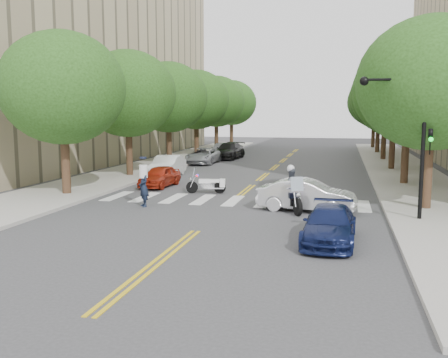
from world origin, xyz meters
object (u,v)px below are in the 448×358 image
(sedan_blue, at_px, (330,225))
(convertible, at_px, (307,195))
(officer_standing, at_px, (144,187))
(motorcycle_police, at_px, (290,191))
(motorcycle_parked, at_px, (209,184))

(sedan_blue, bearing_deg, convertible, 104.54)
(convertible, bearing_deg, officer_standing, 103.22)
(officer_standing, xyz_separation_m, convertible, (7.39, 0.68, -0.23))
(motorcycle_police, xyz_separation_m, motorcycle_parked, (-4.72, 3.97, -0.43))
(motorcycle_parked, relative_size, officer_standing, 1.15)
(motorcycle_parked, xyz_separation_m, officer_standing, (-1.96, -4.42, 0.45))
(motorcycle_parked, distance_m, sedan_blue, 11.16)
(officer_standing, height_order, convertible, officer_standing)
(motorcycle_parked, height_order, sedan_blue, motorcycle_parked)
(officer_standing, distance_m, convertible, 7.42)
(officer_standing, relative_size, convertible, 0.43)
(motorcycle_police, distance_m, motorcycle_parked, 6.18)
(officer_standing, relative_size, sedan_blue, 0.45)
(officer_standing, height_order, sedan_blue, officer_standing)
(convertible, height_order, sedan_blue, convertible)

